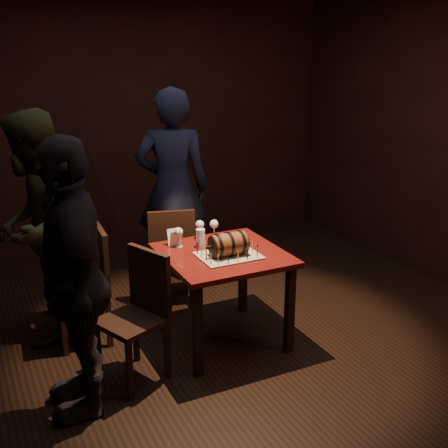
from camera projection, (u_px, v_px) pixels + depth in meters
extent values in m
plane|color=black|center=(218.00, 338.00, 4.55)|extent=(5.00, 5.00, 0.00)
cube|color=black|center=(122.00, 126.00, 6.25)|extent=(5.00, 0.04, 2.80)
cube|color=#4A0C0C|center=(223.00, 255.00, 4.31)|extent=(0.90, 0.90, 0.04)
cube|color=black|center=(198.00, 331.00, 3.94)|extent=(0.06, 0.06, 0.71)
cube|color=black|center=(290.00, 309.00, 4.26)|extent=(0.06, 0.06, 0.71)
cube|color=black|center=(161.00, 290.00, 4.59)|extent=(0.06, 0.06, 0.71)
cube|color=black|center=(243.00, 274.00, 4.90)|extent=(0.06, 0.06, 0.71)
cube|color=#A89C87|center=(229.00, 256.00, 4.22)|extent=(0.45, 0.35, 0.01)
cylinder|color=brown|center=(229.00, 244.00, 4.19)|extent=(0.26, 0.17, 0.17)
cylinder|color=black|center=(217.00, 246.00, 4.15)|extent=(0.02, 0.19, 0.19)
cylinder|color=black|center=(229.00, 244.00, 4.19)|extent=(0.02, 0.19, 0.19)
cylinder|color=black|center=(240.00, 242.00, 4.23)|extent=(0.02, 0.19, 0.19)
cylinder|color=black|center=(212.00, 247.00, 4.14)|extent=(0.01, 0.16, 0.16)
cylinder|color=black|center=(244.00, 242.00, 4.25)|extent=(0.01, 0.16, 0.16)
cylinder|color=black|center=(210.00, 247.00, 4.13)|extent=(0.04, 0.02, 0.02)
sphere|color=black|center=(207.00, 248.00, 4.12)|extent=(0.03, 0.03, 0.03)
cylinder|color=#E4D788|center=(218.00, 260.00, 4.02)|extent=(0.01, 0.01, 0.08)
cylinder|color=black|center=(218.00, 254.00, 4.00)|extent=(0.00, 0.00, 0.01)
cylinder|color=black|center=(228.00, 258.00, 4.05)|extent=(0.01, 0.01, 0.08)
cylinder|color=black|center=(228.00, 252.00, 4.04)|extent=(0.00, 0.00, 0.01)
cylinder|color=#E4D788|center=(238.00, 256.00, 4.08)|extent=(0.01, 0.01, 0.08)
cylinder|color=black|center=(238.00, 250.00, 4.07)|extent=(0.00, 0.00, 0.01)
cylinder|color=black|center=(248.00, 254.00, 4.12)|extent=(0.01, 0.01, 0.08)
cylinder|color=black|center=(248.00, 249.00, 4.10)|extent=(0.00, 0.00, 0.01)
cylinder|color=#E4D788|center=(257.00, 253.00, 4.15)|extent=(0.01, 0.01, 0.08)
cylinder|color=black|center=(257.00, 247.00, 4.14)|extent=(0.00, 0.00, 0.01)
cylinder|color=black|center=(257.00, 250.00, 4.21)|extent=(0.01, 0.01, 0.08)
cylinder|color=black|center=(258.00, 244.00, 4.19)|extent=(0.00, 0.00, 0.01)
cylinder|color=#E4D788|center=(252.00, 247.00, 4.28)|extent=(0.01, 0.01, 0.08)
cylinder|color=black|center=(252.00, 241.00, 4.26)|extent=(0.00, 0.00, 0.01)
cylinder|color=black|center=(247.00, 243.00, 4.34)|extent=(0.01, 0.01, 0.08)
cylinder|color=black|center=(247.00, 238.00, 4.33)|extent=(0.00, 0.00, 0.01)
cylinder|color=#E4D788|center=(243.00, 240.00, 4.41)|extent=(0.01, 0.01, 0.08)
cylinder|color=black|center=(243.00, 235.00, 4.40)|extent=(0.00, 0.00, 0.01)
cylinder|color=black|center=(233.00, 242.00, 4.38)|extent=(0.01, 0.01, 0.08)
cylinder|color=black|center=(233.00, 236.00, 4.36)|extent=(0.00, 0.00, 0.01)
cylinder|color=#E4D788|center=(224.00, 243.00, 4.35)|extent=(0.01, 0.01, 0.08)
cylinder|color=black|center=(224.00, 238.00, 4.33)|extent=(0.00, 0.00, 0.01)
cylinder|color=black|center=(215.00, 245.00, 4.31)|extent=(0.01, 0.01, 0.08)
cylinder|color=black|center=(215.00, 239.00, 4.30)|extent=(0.00, 0.00, 0.01)
cylinder|color=#E4D788|center=(205.00, 246.00, 4.28)|extent=(0.01, 0.01, 0.08)
cylinder|color=black|center=(205.00, 241.00, 4.26)|extent=(0.00, 0.00, 0.01)
cylinder|color=black|center=(198.00, 248.00, 4.24)|extent=(0.01, 0.01, 0.08)
cylinder|color=black|center=(197.00, 243.00, 4.23)|extent=(0.00, 0.00, 0.01)
cylinder|color=#E4D788|center=(202.00, 252.00, 4.17)|extent=(0.01, 0.01, 0.08)
cylinder|color=black|center=(202.00, 246.00, 4.16)|extent=(0.00, 0.00, 0.01)
cylinder|color=black|center=(206.00, 255.00, 4.10)|extent=(0.01, 0.01, 0.08)
cylinder|color=black|center=(206.00, 249.00, 4.09)|extent=(0.00, 0.00, 0.01)
cylinder|color=#E4D788|center=(211.00, 259.00, 4.04)|extent=(0.01, 0.01, 0.08)
cylinder|color=black|center=(211.00, 253.00, 4.02)|extent=(0.00, 0.00, 0.01)
cylinder|color=silver|center=(179.00, 247.00, 4.42)|extent=(0.06, 0.06, 0.01)
cylinder|color=silver|center=(179.00, 241.00, 4.40)|extent=(0.01, 0.01, 0.09)
sphere|color=silver|center=(179.00, 232.00, 4.38)|extent=(0.07, 0.07, 0.07)
sphere|color=#591114|center=(179.00, 233.00, 4.38)|extent=(0.05, 0.05, 0.05)
cylinder|color=silver|center=(200.00, 239.00, 4.59)|extent=(0.06, 0.06, 0.01)
cylinder|color=silver|center=(200.00, 233.00, 4.58)|extent=(0.01, 0.01, 0.09)
sphere|color=silver|center=(200.00, 225.00, 4.56)|extent=(0.07, 0.07, 0.07)
cylinder|color=silver|center=(214.00, 238.00, 4.61)|extent=(0.06, 0.06, 0.01)
cylinder|color=silver|center=(214.00, 233.00, 4.59)|extent=(0.01, 0.01, 0.09)
sphere|color=silver|center=(214.00, 224.00, 4.57)|extent=(0.07, 0.07, 0.07)
sphere|color=#BF594C|center=(214.00, 225.00, 4.57)|extent=(0.05, 0.05, 0.05)
cylinder|color=silver|center=(200.00, 238.00, 4.39)|extent=(0.07, 0.07, 0.15)
cylinder|color=#9E5414|center=(201.00, 240.00, 4.39)|extent=(0.06, 0.06, 0.11)
cylinder|color=white|center=(200.00, 232.00, 4.37)|extent=(0.06, 0.06, 0.02)
cube|color=black|center=(171.00, 256.00, 5.05)|extent=(0.49, 0.49, 0.04)
cube|color=black|center=(187.00, 272.00, 5.31)|extent=(0.04, 0.04, 0.43)
cube|color=black|center=(151.00, 275.00, 5.25)|extent=(0.04, 0.04, 0.43)
cube|color=black|center=(192.00, 287.00, 4.99)|extent=(0.04, 0.04, 0.43)
cube|color=black|center=(154.00, 290.00, 4.93)|extent=(0.04, 0.04, 0.43)
cube|color=black|center=(172.00, 237.00, 4.80)|extent=(0.40, 0.14, 0.46)
cube|color=black|center=(81.00, 289.00, 4.38)|extent=(0.43, 0.43, 0.04)
cube|color=black|center=(59.00, 311.00, 4.54)|extent=(0.04, 0.04, 0.43)
cube|color=black|center=(64.00, 330.00, 4.24)|extent=(0.04, 0.04, 0.43)
cube|color=black|center=(101.00, 304.00, 4.66)|extent=(0.04, 0.04, 0.43)
cube|color=black|center=(109.00, 322.00, 4.36)|extent=(0.04, 0.04, 0.43)
cube|color=black|center=(102.00, 256.00, 4.37)|extent=(0.07, 0.40, 0.46)
cube|color=black|center=(131.00, 322.00, 3.87)|extent=(0.52, 0.52, 0.04)
cube|color=black|center=(98.00, 353.00, 3.93)|extent=(0.04, 0.04, 0.43)
cube|color=black|center=(130.00, 371.00, 3.71)|extent=(0.04, 0.04, 0.43)
cube|color=black|center=(136.00, 335.00, 4.17)|extent=(0.04, 0.04, 0.43)
cube|color=black|center=(167.00, 350.00, 3.96)|extent=(0.04, 0.04, 0.43)
cube|color=black|center=(149.00, 280.00, 3.92)|extent=(0.19, 0.38, 0.46)
imported|color=#191C32|center=(173.00, 189.00, 5.34)|extent=(0.82, 0.69, 1.91)
imported|color=#37381C|center=(36.00, 229.00, 4.33)|extent=(0.97, 1.08, 1.82)
imported|color=black|center=(74.00, 279.00, 3.44)|extent=(0.56, 1.10, 1.80)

